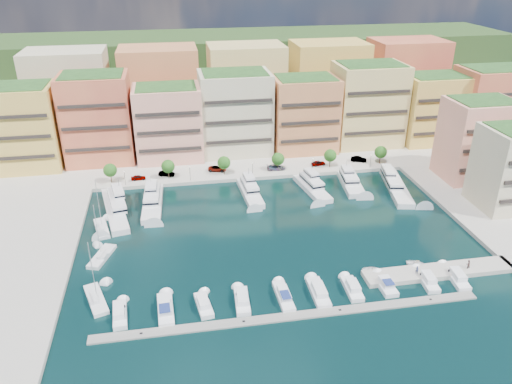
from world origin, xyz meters
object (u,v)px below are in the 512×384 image
at_px(yacht_1, 153,201).
at_px(cruiser_3, 242,301).
at_px(cruiser_4, 284,296).
at_px(cruiser_8, 427,280).
at_px(yacht_3, 250,190).
at_px(cruiser_1, 166,310).
at_px(car_5, 359,159).
at_px(car_1, 167,173).
at_px(lamppost_4, 371,159).
at_px(lamppost_2, 253,167).
at_px(car_4, 318,163).
at_px(person_1, 468,264).
at_px(cruiser_9, 456,277).
at_px(cruiser_6, 352,289).
at_px(car_3, 276,167).
at_px(tree_1, 168,166).
at_px(tender_1, 417,261).
at_px(yacht_5, 350,182).
at_px(lamppost_0, 125,176).
at_px(sailboat_0, 96,300).
at_px(yacht_6, 395,184).
at_px(cruiser_5, 319,293).
at_px(tender_2, 416,264).
at_px(sailboat_2, 102,229).
at_px(yacht_0, 115,207).
at_px(lamppost_3, 313,163).
at_px(sailboat_1, 102,257).
at_px(tree_5, 381,152).
at_px(cruiser_2, 204,305).
at_px(cruiser_7, 385,285).
at_px(person_0, 417,270).
at_px(car_2, 217,169).
at_px(yacht_4, 312,186).
at_px(car_0, 138,178).
at_px(lamppost_1, 190,171).
at_px(tree_4, 330,156).
at_px(tree_3, 278,159).

distance_m(yacht_1, cruiser_3, 47.31).
relative_size(cruiser_4, cruiser_8, 1.16).
xyz_separation_m(yacht_3, cruiser_1, (-23.25, -45.80, -0.64)).
bearing_deg(car_5, car_1, 113.82).
xyz_separation_m(lamppost_4, cruiser_3, (-47.45, -55.79, -3.28)).
relative_size(lamppost_2, cruiser_1, 0.46).
distance_m(car_4, person_1, 59.89).
bearing_deg(cruiser_4, yacht_3, 88.81).
bearing_deg(cruiser_9, person_1, 29.47).
xyz_separation_m(cruiser_6, cruiser_9, (22.02, -0.01, -0.00)).
xyz_separation_m(cruiser_1, car_5, (59.96, 60.79, 1.22)).
bearing_deg(car_3, lamppost_4, -93.05).
xyz_separation_m(tree_1, tender_1, (51.35, -51.08, -4.38)).
distance_m(yacht_5, cruiser_4, 55.26).
xyz_separation_m(lamppost_0, sailboat_0, (-2.72, -50.38, -3.52)).
xyz_separation_m(yacht_6, cruiser_5, (-34.67, -42.76, -0.66)).
relative_size(cruiser_1, cruiser_5, 0.99).
relative_size(tree_1, person_1, 2.91).
relative_size(tender_2, car_1, 0.86).
relative_size(sailboat_2, car_4, 2.99).
relative_size(yacht_0, cruiser_9, 2.80).
relative_size(tree_1, car_4, 1.28).
xyz_separation_m(lamppost_3, tender_1, (9.35, -48.78, -3.46)).
height_order(lamppost_3, yacht_0, yacht_0).
bearing_deg(sailboat_1, car_3, 39.44).
xyz_separation_m(tree_5, cruiser_2, (-58.69, -58.08, -4.20)).
height_order(sailboat_2, sailboat_1, same).
bearing_deg(yacht_1, cruiser_7, -44.07).
relative_size(cruiser_3, person_0, 4.68).
distance_m(tree_5, car_5, 7.01).
bearing_deg(cruiser_2, tree_1, 95.22).
bearing_deg(car_2, yacht_4, -108.14).
relative_size(cruiser_8, car_0, 1.93).
distance_m(cruiser_9, person_0, 8.05).
height_order(lamppost_4, tender_2, lamppost_4).
distance_m(yacht_3, cruiser_6, 47.52).
distance_m(yacht_0, yacht_1, 9.61).
bearing_deg(sailboat_0, person_0, -3.01).
distance_m(lamppost_3, car_3, 11.04).
distance_m(yacht_5, car_5, 16.30).
xyz_separation_m(lamppost_1, car_0, (-14.60, 2.88, -2.13)).
bearing_deg(cruiser_1, sailboat_0, 157.28).
height_order(lamppost_0, car_0, lamppost_0).
distance_m(lamppost_0, cruiser_7, 77.12).
height_order(car_3, car_4, car_3).
bearing_deg(cruiser_4, lamppost_1, 104.62).
distance_m(tree_4, lamppost_1, 42.07).
relative_size(yacht_4, cruiser_2, 2.39).
bearing_deg(cruiser_2, tree_3, 65.32).
xyz_separation_m(yacht_0, cruiser_9, (70.27, -42.40, -0.66)).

